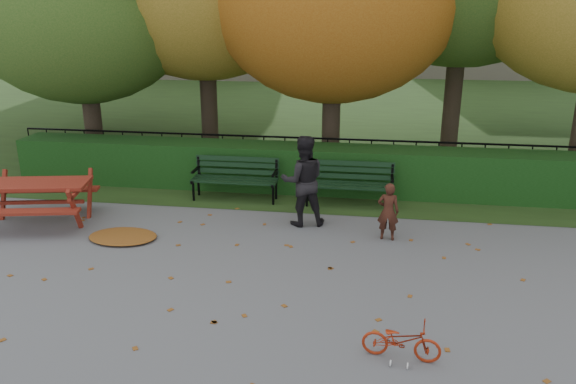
# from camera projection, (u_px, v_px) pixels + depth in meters

# --- Properties ---
(ground) EXTENTS (90.00, 90.00, 0.00)m
(ground) POSITION_uv_depth(u_px,v_px,m) (263.00, 283.00, 8.32)
(ground) COLOR slate
(ground) RESTS_ON ground
(grass_strip) EXTENTS (90.00, 90.00, 0.00)m
(grass_strip) POSITION_uv_depth(u_px,v_px,m) (333.00, 113.00, 21.45)
(grass_strip) COLOR #213515
(grass_strip) RESTS_ON ground
(hedge) EXTENTS (13.00, 0.90, 1.00)m
(hedge) POSITION_uv_depth(u_px,v_px,m) (302.00, 168.00, 12.38)
(hedge) COLOR black
(hedge) RESTS_ON ground
(iron_fence) EXTENTS (14.00, 0.04, 1.02)m
(iron_fence) POSITION_uv_depth(u_px,v_px,m) (306.00, 157.00, 13.12)
(iron_fence) COLOR black
(iron_fence) RESTS_ON ground
(bench_left) EXTENTS (1.80, 0.57, 0.88)m
(bench_left) POSITION_uv_depth(u_px,v_px,m) (236.00, 175.00, 11.81)
(bench_left) COLOR black
(bench_left) RESTS_ON ground
(bench_right) EXTENTS (1.80, 0.57, 0.88)m
(bench_right) POSITION_uv_depth(u_px,v_px,m) (350.00, 180.00, 11.47)
(bench_right) COLOR black
(bench_right) RESTS_ON ground
(picnic_table) EXTENTS (2.17, 1.89, 0.93)m
(picnic_table) POSITION_uv_depth(u_px,v_px,m) (36.00, 192.00, 10.41)
(picnic_table) COLOR maroon
(picnic_table) RESTS_ON ground
(leaf_pile) EXTENTS (1.43, 1.19, 0.08)m
(leaf_pile) POSITION_uv_depth(u_px,v_px,m) (123.00, 236.00, 9.91)
(leaf_pile) COLOR brown
(leaf_pile) RESTS_ON ground
(leaf_scatter) EXTENTS (9.00, 5.70, 0.01)m
(leaf_scatter) POSITION_uv_depth(u_px,v_px,m) (266.00, 274.00, 8.60)
(leaf_scatter) COLOR brown
(leaf_scatter) RESTS_ON ground
(child) EXTENTS (0.39, 0.27, 1.03)m
(child) POSITION_uv_depth(u_px,v_px,m) (388.00, 211.00, 9.74)
(child) COLOR #3E1D13
(child) RESTS_ON ground
(adult) EXTENTS (0.96, 0.83, 1.70)m
(adult) POSITION_uv_depth(u_px,v_px,m) (303.00, 181.00, 10.32)
(adult) COLOR black
(adult) RESTS_ON ground
(bicycle) EXTENTS (0.94, 0.42, 0.48)m
(bicycle) POSITION_uv_depth(u_px,v_px,m) (401.00, 340.00, 6.49)
(bicycle) COLOR #9E270E
(bicycle) RESTS_ON ground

